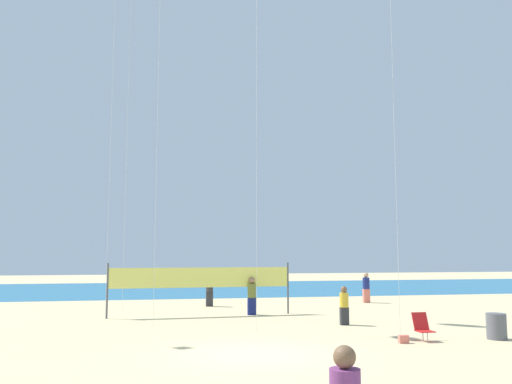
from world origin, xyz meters
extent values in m
plane|color=#D1BC89|center=(0.00, 0.00, 0.00)|extent=(120.00, 120.00, 0.00)
cube|color=#1E6B99|center=(0.00, 29.03, 0.00)|extent=(120.00, 20.00, 0.01)
sphere|color=brown|center=(-0.62, -8.77, 1.55)|extent=(0.28, 0.28, 0.28)
cube|color=#2D2D33|center=(0.36, 14.08, 0.38)|extent=(0.37, 0.22, 0.76)
cylinder|color=#2D2D33|center=(0.36, 14.08, 1.08)|extent=(0.38, 0.38, 0.63)
sphere|color=#997051|center=(0.36, 14.08, 1.54)|extent=(0.28, 0.28, 0.28)
cube|color=navy|center=(1.81, 9.65, 0.39)|extent=(0.38, 0.23, 0.79)
cylinder|color=olive|center=(1.81, 9.65, 1.11)|extent=(0.40, 0.40, 0.65)
sphere|color=#997051|center=(1.81, 9.65, 1.58)|extent=(0.29, 0.29, 0.29)
cube|color=#2D2D33|center=(4.74, 5.45, 0.35)|extent=(0.33, 0.20, 0.69)
cylinder|color=gold|center=(4.74, 5.45, 0.98)|extent=(0.35, 0.35, 0.57)
sphere|color=brown|center=(4.74, 5.45, 1.39)|extent=(0.26, 0.26, 0.26)
cube|color=#EA7260|center=(9.50, 14.46, 0.39)|extent=(0.37, 0.22, 0.78)
cylinder|color=navy|center=(9.50, 14.46, 1.11)|extent=(0.39, 0.39, 0.65)
sphere|color=tan|center=(9.50, 14.46, 1.58)|extent=(0.29, 0.29, 0.29)
cube|color=red|center=(5.84, 1.10, 0.32)|extent=(0.52, 0.48, 0.03)
cube|color=red|center=(5.84, 1.39, 0.60)|extent=(0.52, 0.23, 0.57)
cylinder|color=silver|center=(5.84, 0.95, 0.16)|extent=(0.03, 0.03, 0.32)
cylinder|color=silver|center=(5.84, 1.24, 0.16)|extent=(0.03, 0.03, 0.32)
cylinder|color=#595960|center=(8.37, 1.01, 0.42)|extent=(0.64, 0.64, 0.84)
cylinder|color=#4C4C51|center=(-4.66, 9.48, 1.20)|extent=(0.08, 0.08, 2.40)
cylinder|color=#4C4C51|center=(3.59, 9.84, 1.20)|extent=(0.08, 0.08, 2.40)
cube|color=#EAE566|center=(-0.53, 9.66, 1.73)|extent=(8.25, 0.37, 0.90)
cube|color=#EA7260|center=(4.99, 0.91, 0.13)|extent=(0.32, 0.16, 0.25)
cylinder|color=silver|center=(-4.11, 12.16, 9.82)|extent=(0.01, 0.01, 19.65)
cylinder|color=silver|center=(0.94, 4.29, 6.96)|extent=(0.01, 0.01, 13.93)
cylinder|color=silver|center=(-2.74, 4.77, 10.75)|extent=(0.01, 0.01, 21.50)
cylinder|color=silver|center=(5.67, 2.52, 8.31)|extent=(0.01, 0.01, 16.62)
cylinder|color=silver|center=(-4.61, 7.82, 7.59)|extent=(0.01, 0.01, 15.18)
camera|label=1|loc=(-3.06, -15.26, 2.81)|focal=37.91mm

